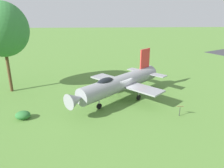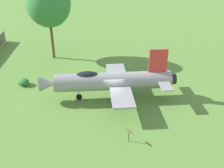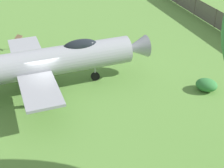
{
  "view_description": "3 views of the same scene",
  "coord_description": "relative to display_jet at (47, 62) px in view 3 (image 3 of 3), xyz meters",
  "views": [
    {
      "loc": [
        -2.19,
        -22.62,
        9.73
      ],
      "look_at": [
        -1.06,
        -0.45,
        2.0
      ],
      "focal_mm": 34.71,
      "sensor_mm": 36.0,
      "label": 1
    },
    {
      "loc": [
        14.4,
        -17.59,
        13.71
      ],
      "look_at": [
        0.11,
        -0.31,
        1.8
      ],
      "focal_mm": 41.27,
      "sensor_mm": 36.0,
      "label": 2
    },
    {
      "loc": [
        -11.38,
        14.9,
        11.62
      ],
      "look_at": [
        -5.36,
        1.3,
        2.5
      ],
      "focal_mm": 53.58,
      "sensor_mm": 36.0,
      "label": 3
    }
  ],
  "objects": [
    {
      "name": "ground_plane",
      "position": [
        0.27,
        0.27,
        -1.99
      ],
      "size": [
        200.0,
        200.0,
        0.0
      ],
      "primitive_type": "plane",
      "color": "#568438"
    },
    {
      "name": "display_jet",
      "position": [
        0.0,
        0.0,
        0.0
      ],
      "size": [
        11.42,
        11.25,
        5.18
      ],
      "rotation": [
        0.0,
        0.0,
        3.91
      ],
      "color": "gray",
      "rests_on": "ground_plane"
    },
    {
      "name": "shrub_near_fence",
      "position": [
        -9.29,
        -3.94,
        -1.61
      ],
      "size": [
        1.38,
        1.17,
        0.77
      ],
      "color": "#2D7033",
      "rests_on": "ground_plane"
    },
    {
      "name": "info_plaque",
      "position": [
        5.47,
        -4.12,
        -1.13
      ],
      "size": [
        0.66,
        0.49,
        1.14
      ],
      "color": "#333333",
      "rests_on": "ground_plane"
    }
  ]
}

